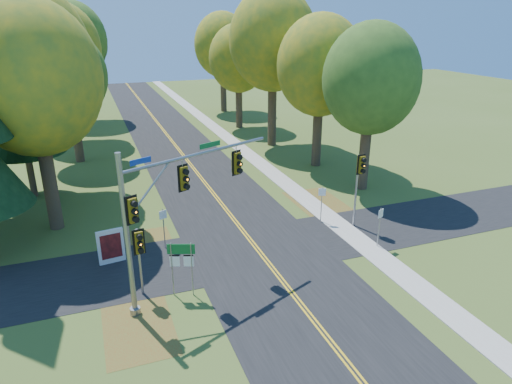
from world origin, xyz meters
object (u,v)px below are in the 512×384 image
object	(u,v)px
east_signal_pole	(360,173)
info_kiosk	(111,246)
traffic_mast	(167,203)
route_sign_cluster	(182,259)

from	to	relation	value
east_signal_pole	info_kiosk	size ratio (longest dim) A/B	2.47
traffic_mast	route_sign_cluster	world-z (taller)	traffic_mast
info_kiosk	traffic_mast	bearing A→B (deg)	-67.84
east_signal_pole	route_sign_cluster	size ratio (longest dim) A/B	1.72
route_sign_cluster	east_signal_pole	bearing A→B (deg)	37.55
traffic_mast	east_signal_pole	size ratio (longest dim) A/B	1.59
traffic_mast	east_signal_pole	bearing A→B (deg)	-7.50
info_kiosk	east_signal_pole	bearing A→B (deg)	-10.35
traffic_mast	route_sign_cluster	size ratio (longest dim) A/B	2.74
route_sign_cluster	traffic_mast	bearing A→B (deg)	-163.46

